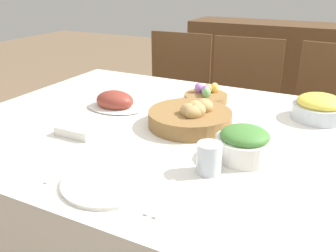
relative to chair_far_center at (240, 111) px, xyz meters
name	(u,v)px	position (x,y,z in m)	size (l,w,h in m)	color
dining_table	(174,213)	(0.01, -0.95, -0.12)	(1.57, 1.17, 0.75)	silver
chair_far_center	(240,111)	(0.00, 0.00, 0.00)	(0.45, 0.45, 0.92)	brown
chair_far_left	(173,101)	(-0.45, 0.00, 0.00)	(0.44, 0.44, 0.92)	brown
chair_far_right	(325,125)	(0.49, 0.00, 0.00)	(0.47, 0.47, 0.92)	brown
sideboard	(258,76)	(-0.13, 1.03, -0.04)	(1.16, 0.44, 0.91)	brown
bread_basket	(191,117)	(0.06, -0.92, 0.29)	(0.30, 0.30, 0.10)	olive
egg_basket	(206,96)	(0.01, -0.64, 0.28)	(0.19, 0.19, 0.08)	olive
ham_platter	(115,102)	(-0.30, -0.88, 0.28)	(0.25, 0.18, 0.08)	silver
pineapple_bowl	(319,108)	(0.47, -0.63, 0.30)	(0.20, 0.20, 0.10)	silver
green_salad_bowl	(244,143)	(0.30, -1.07, 0.31)	(0.17, 0.17, 0.10)	silver
dinner_plate	(110,181)	(0.02, -1.37, 0.26)	(0.25, 0.25, 0.01)	silver
fork	(65,169)	(-0.13, -1.37, 0.26)	(0.02, 0.16, 0.00)	silver
knife	(161,196)	(0.17, -1.37, 0.26)	(0.02, 0.16, 0.00)	silver
spoon	(171,200)	(0.20, -1.37, 0.26)	(0.02, 0.16, 0.00)	silver
drinking_cup	(209,158)	(0.24, -1.20, 0.30)	(0.07, 0.07, 0.09)	silver
butter_dish	(78,130)	(-0.26, -1.16, 0.27)	(0.14, 0.08, 0.03)	silver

